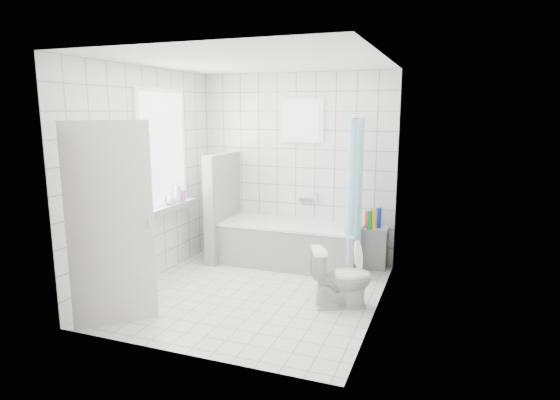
% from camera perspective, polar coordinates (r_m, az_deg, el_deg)
% --- Properties ---
extents(ground, '(3.00, 3.00, 0.00)m').
position_cam_1_polar(ground, '(5.56, -3.17, -11.21)').
color(ground, white).
rests_on(ground, ground).
extents(ceiling, '(3.00, 3.00, 0.00)m').
position_cam_1_polar(ceiling, '(5.18, -3.48, 16.54)').
color(ceiling, white).
rests_on(ceiling, ground).
extents(wall_back, '(2.80, 0.02, 2.60)m').
position_cam_1_polar(wall_back, '(6.60, 1.92, 4.00)').
color(wall_back, white).
rests_on(wall_back, ground).
extents(wall_front, '(2.80, 0.02, 2.60)m').
position_cam_1_polar(wall_front, '(3.90, -12.17, -0.99)').
color(wall_front, white).
rests_on(wall_front, ground).
extents(wall_left, '(0.02, 3.00, 2.60)m').
position_cam_1_polar(wall_left, '(5.91, -15.87, 2.79)').
color(wall_left, white).
rests_on(wall_left, ground).
extents(wall_right, '(0.02, 3.00, 2.60)m').
position_cam_1_polar(wall_right, '(4.83, 12.10, 1.25)').
color(wall_right, white).
rests_on(wall_right, ground).
extents(window_left, '(0.01, 0.90, 1.40)m').
position_cam_1_polar(window_left, '(6.09, -14.01, 5.96)').
color(window_left, white).
rests_on(window_left, wall_left).
extents(window_back, '(0.50, 0.01, 0.50)m').
position_cam_1_polar(window_back, '(6.48, 2.68, 9.63)').
color(window_back, white).
rests_on(window_back, wall_back).
extents(window_sill, '(0.18, 1.02, 0.08)m').
position_cam_1_polar(window_sill, '(6.17, -13.35, -0.90)').
color(window_sill, white).
rests_on(window_sill, wall_left).
extents(door, '(0.61, 0.58, 2.00)m').
position_cam_1_polar(door, '(4.76, -19.92, -2.97)').
color(door, silver).
rests_on(door, ground).
extents(bathtub, '(1.89, 0.77, 0.58)m').
position_cam_1_polar(bathtub, '(6.43, 1.36, -5.37)').
color(bathtub, white).
rests_on(bathtub, ground).
extents(partition_wall, '(0.15, 0.85, 1.50)m').
position_cam_1_polar(partition_wall, '(6.66, -6.99, -0.80)').
color(partition_wall, white).
rests_on(partition_wall, ground).
extents(tiled_ledge, '(0.40, 0.24, 0.55)m').
position_cam_1_polar(tiled_ledge, '(6.43, 11.14, -5.73)').
color(tiled_ledge, white).
rests_on(tiled_ledge, ground).
extents(toilet, '(0.73, 0.59, 0.65)m').
position_cam_1_polar(toilet, '(5.11, 7.46, -9.35)').
color(toilet, white).
rests_on(toilet, ground).
extents(curtain_rod, '(0.02, 0.80, 0.02)m').
position_cam_1_polar(curtain_rod, '(5.92, 9.59, 9.87)').
color(curtain_rod, silver).
rests_on(curtain_rod, wall_back).
extents(shower_curtain, '(0.14, 0.48, 1.78)m').
position_cam_1_polar(shower_curtain, '(5.88, 9.08, 1.06)').
color(shower_curtain, '#48C2D5').
rests_on(shower_curtain, curtain_rod).
extents(tub_faucet, '(0.18, 0.06, 0.06)m').
position_cam_1_polar(tub_faucet, '(6.58, 3.16, 0.00)').
color(tub_faucet, silver).
rests_on(tub_faucet, wall_back).
extents(sill_bottles, '(0.17, 0.41, 0.32)m').
position_cam_1_polar(sill_bottles, '(6.25, -12.66, 0.81)').
color(sill_bottles, silver).
rests_on(sill_bottles, window_sill).
extents(ledge_bottles, '(0.21, 0.18, 0.27)m').
position_cam_1_polar(ledge_bottles, '(6.29, 11.25, -2.32)').
color(ledge_bottles, '#18952E').
rests_on(ledge_bottles, tiled_ledge).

